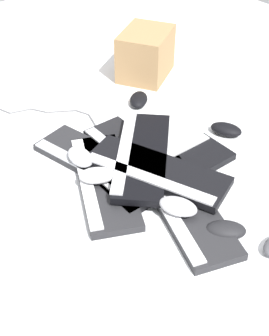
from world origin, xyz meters
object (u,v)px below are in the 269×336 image
(keyboard_3, at_px, (139,156))
(mouse_3, at_px, (80,157))
(mouse_0, at_px, (226,230))
(mouse_4, at_px, (139,100))
(keyboard_2, at_px, (170,171))
(mouse_1, at_px, (178,206))
(keyboard_0, at_px, (103,181))
(mouse_6, at_px, (97,175))
(cardboard_box, at_px, (146,54))
(keyboard_4, at_px, (97,162))
(keyboard_5, at_px, (156,171))
(keyboard_1, at_px, (185,208))
(keyboard_6, at_px, (141,154))
(mouse_2, at_px, (226,129))

(keyboard_3, bearing_deg, mouse_3, -27.60)
(mouse_0, relative_size, mouse_4, 1.00)
(keyboard_2, height_order, mouse_1, mouse_1)
(keyboard_0, height_order, mouse_6, mouse_6)
(mouse_1, bearing_deg, cardboard_box, -60.62)
(keyboard_4, relative_size, mouse_4, 4.17)
(keyboard_2, bearing_deg, keyboard_5, -2.50)
(keyboard_1, relative_size, keyboard_6, 1.08)
(keyboard_2, distance_m, keyboard_5, 0.06)
(mouse_2, bearing_deg, mouse_3, -133.32)
(mouse_4, bearing_deg, keyboard_3, -171.65)
(keyboard_3, height_order, mouse_2, mouse_2)
(mouse_4, bearing_deg, keyboard_5, -165.21)
(keyboard_4, distance_m, mouse_1, 0.34)
(keyboard_4, bearing_deg, cardboard_box, -147.81)
(mouse_4, bearing_deg, mouse_3, 163.14)
(keyboard_3, bearing_deg, mouse_0, 82.59)
(keyboard_1, height_order, mouse_2, mouse_2)
(keyboard_2, relative_size, mouse_2, 4.09)
(mouse_0, bearing_deg, keyboard_3, -50.61)
(keyboard_2, height_order, keyboard_4, same)
(mouse_1, relative_size, mouse_6, 1.00)
(mouse_1, height_order, mouse_2, mouse_1)
(mouse_1, bearing_deg, mouse_3, -13.08)
(keyboard_4, relative_size, keyboard_6, 1.07)
(keyboard_0, relative_size, mouse_4, 4.15)
(keyboard_3, distance_m, cardboard_box, 0.58)
(keyboard_3, xyz_separation_m, mouse_1, (0.11, 0.27, 0.04))
(keyboard_6, bearing_deg, mouse_4, -131.64)
(mouse_0, bearing_deg, keyboard_2, -57.44)
(keyboard_0, bearing_deg, mouse_1, 103.13)
(keyboard_1, xyz_separation_m, keyboard_6, (-0.05, -0.24, 0.03))
(keyboard_4, xyz_separation_m, mouse_2, (-0.44, 0.17, 0.01))
(cardboard_box, bearing_deg, mouse_1, 52.62)
(keyboard_6, distance_m, mouse_0, 0.38)
(mouse_0, xyz_separation_m, mouse_1, (0.05, -0.13, 0.03))
(keyboard_4, xyz_separation_m, mouse_1, (-0.01, 0.34, 0.04))
(keyboard_3, distance_m, mouse_3, 0.19)
(keyboard_5, relative_size, mouse_0, 4.23)
(mouse_1, distance_m, cardboard_box, 0.85)
(keyboard_6, xyz_separation_m, mouse_0, (0.04, 0.37, -0.02))
(keyboard_0, bearing_deg, keyboard_5, 141.21)
(keyboard_2, xyz_separation_m, keyboard_4, (0.14, -0.19, 0.00))
(keyboard_2, distance_m, keyboard_3, 0.12)
(keyboard_2, bearing_deg, mouse_0, 75.75)
(keyboard_3, height_order, keyboard_5, keyboard_5)
(keyboard_0, height_order, mouse_0, mouse_0)
(mouse_4, relative_size, cardboard_box, 0.48)
(mouse_2, height_order, mouse_3, mouse_3)
(keyboard_0, relative_size, keyboard_4, 0.99)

